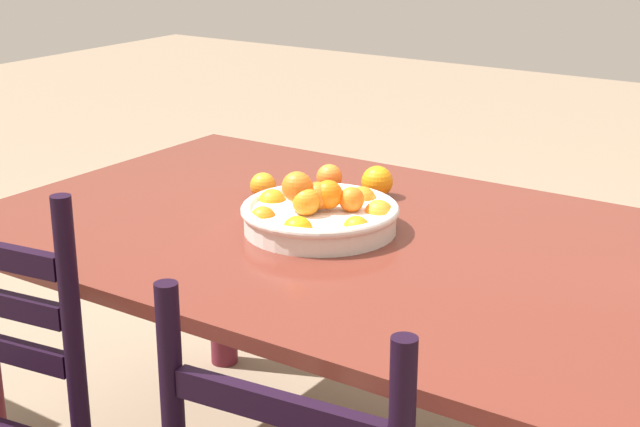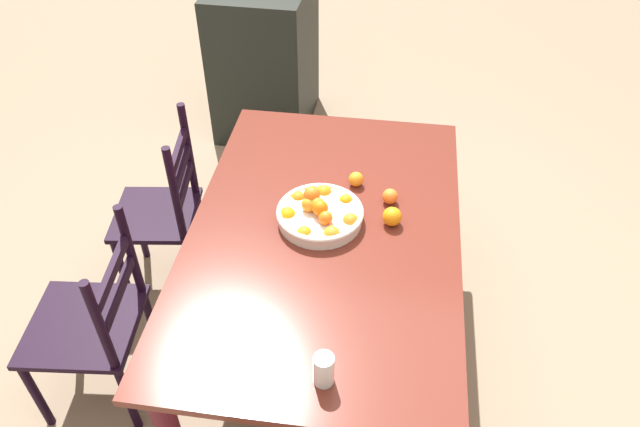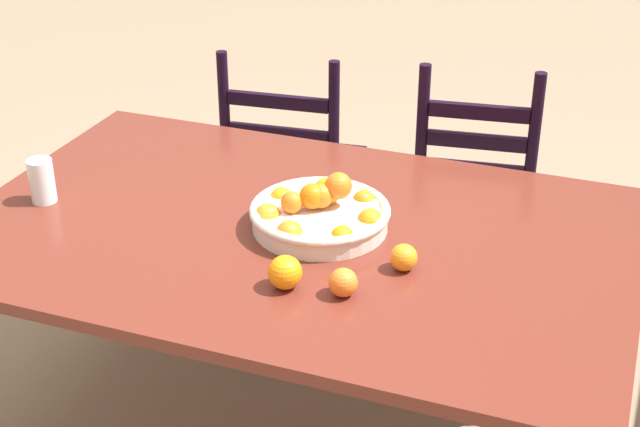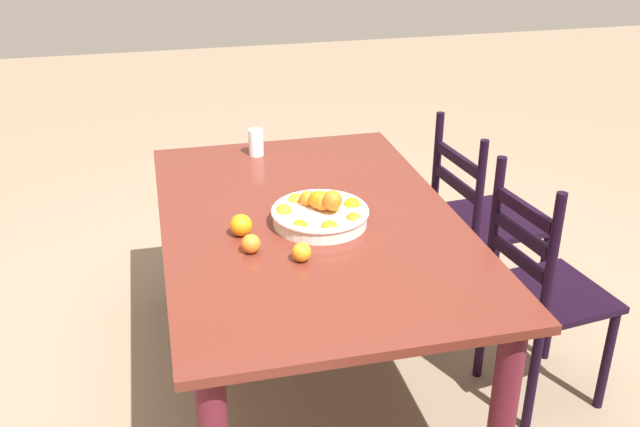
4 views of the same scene
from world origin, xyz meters
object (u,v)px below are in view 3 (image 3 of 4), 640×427
object	(u,v)px
chair_near_window	(292,171)
orange_loose_2	(285,272)
orange_loose_1	(404,257)
chair_by_cabinet	(473,203)
orange_loose_0	(343,282)
fruit_bowl	(320,213)
drinking_glass	(42,181)
dining_table	(296,266)

from	to	relation	value
chair_near_window	orange_loose_2	distance (m)	1.27
chair_near_window	orange_loose_2	xyz separation A→B (m)	(0.45, -1.14, 0.33)
orange_loose_1	orange_loose_2	bearing A→B (deg)	-143.77
chair_by_cabinet	orange_loose_0	xyz separation A→B (m)	(-0.08, -1.05, 0.30)
fruit_bowl	chair_near_window	bearing A→B (deg)	116.35
orange_loose_0	orange_loose_2	xyz separation A→B (m)	(-0.13, -0.01, 0.01)
chair_by_cabinet	orange_loose_0	bearing A→B (deg)	77.81
chair_near_window	chair_by_cabinet	bearing A→B (deg)	168.11
chair_by_cabinet	drinking_glass	distance (m)	1.36
chair_near_window	orange_loose_2	world-z (taller)	chair_near_window
orange_loose_1	drinking_glass	size ratio (longest dim) A/B	0.54
orange_loose_0	orange_loose_1	xyz separation A→B (m)	(0.09, 0.15, -0.00)
orange_loose_1	drinking_glass	bearing A→B (deg)	179.71
dining_table	orange_loose_0	distance (m)	0.36
chair_near_window	orange_loose_0	bearing A→B (deg)	111.54
orange_loose_2	fruit_bowl	bearing A→B (deg)	94.95
dining_table	chair_by_cabinet	size ratio (longest dim) A/B	1.75
drinking_glass	orange_loose_1	bearing A→B (deg)	-0.29
dining_table	fruit_bowl	world-z (taller)	fruit_bowl
chair_near_window	drinking_glass	xyz separation A→B (m)	(-0.31, -0.97, 0.35)
chair_by_cabinet	orange_loose_2	world-z (taller)	chair_by_cabinet
fruit_bowl	orange_loose_1	size ratio (longest dim) A/B	5.49
orange_loose_0	orange_loose_2	distance (m)	0.13
orange_loose_2	orange_loose_0	bearing A→B (deg)	6.43
chair_near_window	fruit_bowl	bearing A→B (deg)	110.68
chair_by_cabinet	orange_loose_1	bearing A→B (deg)	83.06
fruit_bowl	orange_loose_0	distance (m)	0.31
chair_near_window	orange_loose_1	size ratio (longest dim) A/B	14.07
dining_table	orange_loose_1	xyz separation A→B (m)	(0.31, -0.10, 0.14)
dining_table	orange_loose_2	distance (m)	0.31
dining_table	chair_near_window	world-z (taller)	chair_near_window
chair_near_window	drinking_glass	bearing A→B (deg)	66.73
fruit_bowl	orange_loose_0	world-z (taller)	fruit_bowl
orange_loose_0	chair_near_window	bearing A→B (deg)	117.21
dining_table	drinking_glass	bearing A→B (deg)	-172.27
chair_by_cabinet	chair_near_window	bearing A→B (deg)	-13.86
dining_table	orange_loose_1	world-z (taller)	orange_loose_1
chair_by_cabinet	orange_loose_2	xyz separation A→B (m)	(-0.21, -1.07, 0.30)
chair_by_cabinet	orange_loose_1	world-z (taller)	chair_by_cabinet
dining_table	orange_loose_0	bearing A→B (deg)	-49.39
orange_loose_1	drinking_glass	xyz separation A→B (m)	(-0.98, 0.01, 0.03)
dining_table	orange_loose_0	world-z (taller)	orange_loose_0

